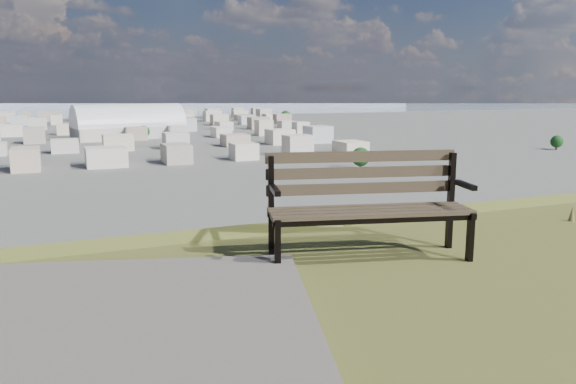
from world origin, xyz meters
name	(u,v)px	position (x,y,z in m)	size (l,w,h in m)	color
park_bench	(367,199)	(-0.63, 2.92, 25.56)	(1.97, 1.03, 0.99)	#463828
gravel_patch	(97,366)	(-3.20, 1.54, 25.03)	(2.68, 3.83, 0.08)	#68635A
arena	(129,128)	(34.02, 312.51, 5.68)	(60.18, 32.90, 24.10)	#B4B5B0
city_blocks	(59,124)	(0.00, 394.44, 3.50)	(395.00, 361.00, 7.00)	beige
city_trees	(6,132)	(-26.39, 319.00, 4.83)	(406.52, 387.20, 9.98)	#302218
bay_water	(55,107)	(0.00, 900.00, 0.00)	(2400.00, 700.00, 0.12)	#95ABBE
far_hills	(23,89)	(-60.92, 1402.93, 25.47)	(2050.00, 340.00, 60.00)	#8994AB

